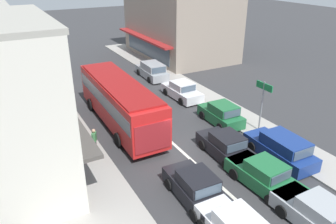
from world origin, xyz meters
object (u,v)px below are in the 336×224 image
sedan_adjacent_lane_trail (264,176)px  sedan_queue_far_back (320,216)px  traffic_light_downstreet (52,53)px  sedan_behind_bus_mid (226,147)px  parked_sedan_kerb_third (182,91)px  directional_road_sign (263,95)px  parked_hatchback_kerb_second (221,114)px  parked_wagon_kerb_rear (152,71)px  city_bus (120,100)px  pedestrian_browsing_midblock (94,140)px  pedestrian_with_handbag_near (61,97)px  sedan_behind_bus_near (197,188)px  parked_wagon_kerb_front (281,148)px

sedan_adjacent_lane_trail → sedan_queue_far_back: (-0.00, -3.34, 0.00)m
sedan_adjacent_lane_trail → traffic_light_downstreet: size_ratio=1.02×
sedan_behind_bus_mid → traffic_light_downstreet: 19.78m
parked_sedan_kerb_third → directional_road_sign: directional_road_sign is taller
parked_hatchback_kerb_second → traffic_light_downstreet: traffic_light_downstreet is taller
parked_wagon_kerb_rear → directional_road_sign: 13.98m
parked_hatchback_kerb_second → parked_wagon_kerb_rear: size_ratio=0.82×
city_bus → sedan_adjacent_lane_trail: size_ratio=2.55×
city_bus → pedestrian_browsing_midblock: bearing=-131.9°
sedan_behind_bus_mid → pedestrian_with_handbag_near: (-7.05, 11.76, 0.40)m
sedan_behind_bus_mid → parked_sedan_kerb_third: bearing=75.1°
sedan_adjacent_lane_trail → sedan_behind_bus_near: size_ratio=1.00×
parked_wagon_kerb_rear → parked_hatchback_kerb_second: bearing=-90.7°
parked_wagon_kerb_rear → city_bus: bearing=-128.7°
sedan_behind_bus_near → traffic_light_downstreet: (-2.43, 21.12, 2.19)m
parked_wagon_kerb_front → pedestrian_with_handbag_near: bearing=125.3°
parked_sedan_kerb_third → traffic_light_downstreet: traffic_light_downstreet is taller
city_bus → sedan_queue_far_back: size_ratio=2.58×
parked_hatchback_kerb_second → sedan_behind_bus_mid: bearing=-123.5°
parked_hatchback_kerb_second → directional_road_sign: directional_road_sign is taller
sedan_behind_bus_near → traffic_light_downstreet: size_ratio=1.02×
sedan_behind_bus_mid → parked_hatchback_kerb_second: bearing=56.5°
sedan_behind_bus_mid → parked_sedan_kerb_third: 9.50m
sedan_queue_far_back → parked_hatchback_kerb_second: size_ratio=1.13×
sedan_behind_bus_mid → parked_wagon_kerb_front: parked_wagon_kerb_front is taller
sedan_adjacent_lane_trail → pedestrian_browsing_midblock: 9.80m
sedan_behind_bus_near → directional_road_sign: (7.69, 3.90, 2.01)m
parked_sedan_kerb_third → directional_road_sign: (1.53, -7.74, 2.01)m
city_bus → sedan_adjacent_lane_trail: (3.82, -10.35, -1.22)m
parked_wagon_kerb_front → parked_sedan_kerb_third: (-0.14, 11.00, -0.08)m
parked_hatchback_kerb_second → parked_sedan_kerb_third: bearing=90.1°
parked_wagon_kerb_front → parked_hatchback_kerb_second: bearing=91.3°
parked_hatchback_kerb_second → pedestrian_with_handbag_near: (-9.51, 8.05, 0.36)m
sedan_adjacent_lane_trail → directional_road_sign: directional_road_sign is taller
parked_sedan_kerb_third → parked_wagon_kerb_rear: parked_wagon_kerb_rear is taller
sedan_behind_bus_mid → directional_road_sign: size_ratio=1.19×
sedan_behind_bus_near → directional_road_sign: size_ratio=1.19×
pedestrian_browsing_midblock → sedan_adjacent_lane_trail: bearing=-47.0°
parked_wagon_kerb_rear → directional_road_sign: size_ratio=1.26×
parked_wagon_kerb_rear → directional_road_sign: (1.38, -13.78, 1.93)m
parked_wagon_kerb_rear → directional_road_sign: bearing=-84.3°
pedestrian_browsing_midblock → traffic_light_downstreet: bearing=87.5°
sedan_queue_far_back → parked_hatchback_kerb_second: bearing=76.0°
parked_hatchback_kerb_second → parked_sedan_kerb_third: parked_hatchback_kerb_second is taller
parked_sedan_kerb_third → pedestrian_with_handbag_near: pedestrian_with_handbag_near is taller
city_bus → parked_sedan_kerb_third: 6.82m
sedan_queue_far_back → parked_wagon_kerb_front: (2.70, 4.80, 0.08)m
sedan_behind_bus_near → sedan_queue_far_back: bearing=-49.2°
sedan_behind_bus_near → pedestrian_with_handbag_near: (-3.34, 14.21, 0.40)m
directional_road_sign → pedestrian_with_handbag_near: (-11.03, 10.32, -1.61)m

